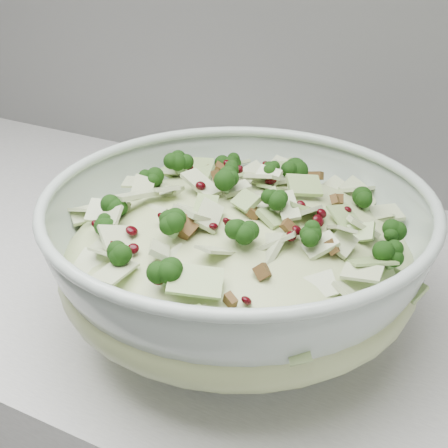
% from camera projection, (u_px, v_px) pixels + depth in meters
% --- Properties ---
extents(mixing_bowl, '(0.40, 0.40, 0.15)m').
position_uv_depth(mixing_bowl, '(238.00, 259.00, 0.62)').
color(mixing_bowl, '#ADBFB3').
rests_on(mixing_bowl, counter).
extents(salad, '(0.45, 0.45, 0.15)m').
position_uv_depth(salad, '(238.00, 238.00, 0.61)').
color(salad, '#BDCA8A').
rests_on(salad, mixing_bowl).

